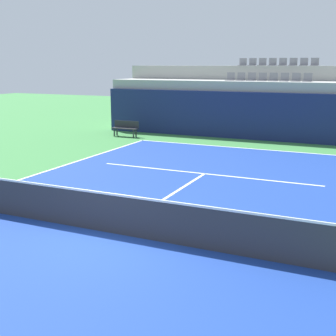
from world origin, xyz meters
The scene contains 12 objects.
ground_plane centered at (0.00, 0.00, 0.00)m, with size 80.00×80.00×0.00m, color #387A3D.
court_surface centered at (0.00, 0.00, 0.01)m, with size 11.00×24.00×0.01m, color navy.
baseline_far centered at (0.00, 11.95, 0.01)m, with size 11.00×0.10×0.00m, color white.
service_line_far centered at (0.00, 6.40, 0.01)m, with size 8.26×0.10×0.00m, color white.
centre_service_line centered at (0.00, 3.20, 0.01)m, with size 0.10×6.40×0.00m, color white.
back_wall centered at (0.00, 14.65, 1.23)m, with size 17.78×0.30×2.46m, color navy.
stands_tier_lower centered at (0.00, 16.00, 1.49)m, with size 17.78×2.40×2.99m, color #9E9E99.
stands_tier_upper centered at (0.00, 18.40, 1.89)m, with size 17.78×2.40×3.78m, color #9E9E99.
seating_row_lower centered at (0.00, 16.10, 3.11)m, with size 4.58×0.44×0.44m.
seating_row_upper centered at (0.00, 18.50, 3.91)m, with size 4.58×0.44×0.44m.
tennis_net centered at (0.00, 0.00, 0.51)m, with size 11.08×0.08×1.07m.
player_bench centered at (-6.91, 12.77, 0.51)m, with size 1.50×0.40×0.85m.
Camera 1 is at (5.34, -8.45, 3.85)m, focal length 48.08 mm.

